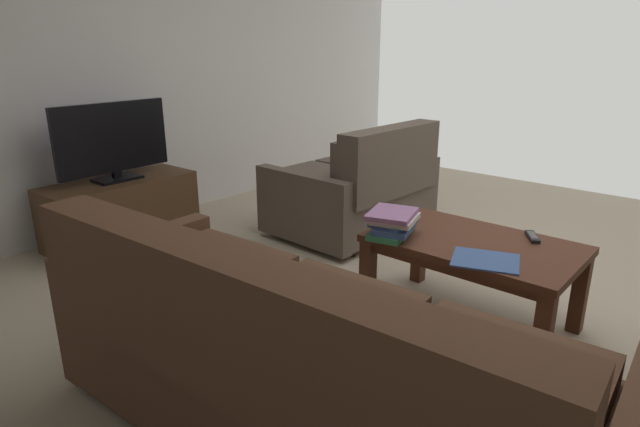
{
  "coord_description": "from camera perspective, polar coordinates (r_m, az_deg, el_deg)",
  "views": [
    {
      "loc": [
        -1.03,
        2.69,
        1.43
      ],
      "look_at": [
        0.58,
        0.84,
        0.63
      ],
      "focal_mm": 29.54,
      "sensor_mm": 36.0,
      "label": 1
    }
  ],
  "objects": [
    {
      "name": "ground_plane",
      "position": [
        3.22,
        18.0,
        -9.4
      ],
      "size": [
        5.83,
        5.88,
        0.01
      ],
      "primitive_type": "cube",
      "color": "#B7A88E"
    },
    {
      "name": "wall_right",
      "position": [
        4.77,
        -15.55,
        16.66
      ],
      "size": [
        0.12,
        5.88,
        2.74
      ],
      "primitive_type": "cube",
      "color": "silver",
      "rests_on": "ground"
    },
    {
      "name": "sofa_main",
      "position": [
        1.89,
        -2.53,
        -15.96
      ],
      "size": [
        2.12,
        0.92,
        0.86
      ],
      "color": "black",
      "rests_on": "ground"
    },
    {
      "name": "loveseat_near",
      "position": [
        4.08,
        4.12,
        2.71
      ],
      "size": [
        0.92,
        1.22,
        0.86
      ],
      "color": "black",
      "rests_on": "ground"
    },
    {
      "name": "coffee_table",
      "position": [
        2.83,
        16.26,
        -4.18
      ],
      "size": [
        1.02,
        0.64,
        0.47
      ],
      "color": "#4C2819",
      "rests_on": "ground"
    },
    {
      "name": "tv_stand",
      "position": [
        4.21,
        -20.71,
        0.33
      ],
      "size": [
        0.49,
        1.1,
        0.47
      ],
      "color": "#4C331E",
      "rests_on": "ground"
    },
    {
      "name": "flat_tv",
      "position": [
        4.09,
        -21.54,
        7.36
      ],
      "size": [
        0.21,
        0.86,
        0.56
      ],
      "color": "black",
      "rests_on": "tv_stand"
    },
    {
      "name": "book_stack",
      "position": [
        2.77,
        7.92,
        -1.04
      ],
      "size": [
        0.29,
        0.32,
        0.13
      ],
      "color": "#337F51",
      "rests_on": "coffee_table"
    },
    {
      "name": "tv_remote",
      "position": [
        2.93,
        22.02,
        -2.35
      ],
      "size": [
        0.12,
        0.16,
        0.02
      ],
      "color": "black",
      "rests_on": "coffee_table"
    },
    {
      "name": "loose_magazine",
      "position": [
        2.57,
        17.48,
        -4.85
      ],
      "size": [
        0.36,
        0.33,
        0.01
      ],
      "primitive_type": "cube",
      "rotation": [
        0.0,
        0.0,
        5.07
      ],
      "color": "#385693",
      "rests_on": "coffee_table"
    }
  ]
}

